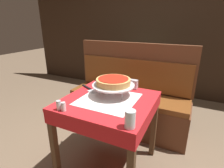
{
  "coord_description": "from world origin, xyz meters",
  "views": [
    {
      "loc": [
        0.63,
        -1.23,
        1.37
      ],
      "look_at": [
        0.0,
        0.07,
        0.85
      ],
      "focal_mm": 28.0,
      "sensor_mm": 36.0,
      "label": 1
    }
  ],
  "objects": [
    {
      "name": "deep_dish_pizza",
      "position": [
        0.0,
        0.1,
        0.87
      ],
      "size": [
        0.31,
        0.31,
        0.06
      ],
      "color": "tan",
      "rests_on": "pizza_pan_stand"
    },
    {
      "name": "pepper_shaker",
      "position": [
        -0.21,
        -0.34,
        0.77
      ],
      "size": [
        0.04,
        0.04,
        0.07
      ],
      "color": "silver",
      "rests_on": "dining_table_front"
    },
    {
      "name": "pizza_server",
      "position": [
        -0.27,
        0.12,
        0.74
      ],
      "size": [
        0.26,
        0.16,
        0.01
      ],
      "color": "#BCBCC1",
      "rests_on": "dining_table_front"
    },
    {
      "name": "ground_plane",
      "position": [
        0.0,
        0.0,
        0.0
      ],
      "size": [
        14.0,
        14.0,
        0.0
      ],
      "primitive_type": "plane",
      "color": "brown"
    },
    {
      "name": "pizza_pan_stand",
      "position": [
        0.0,
        0.1,
        0.83
      ],
      "size": [
        0.38,
        0.38,
        0.1
      ],
      "color": "#ADADB2",
      "rests_on": "dining_table_front"
    },
    {
      "name": "condiment_caddy",
      "position": [
        -0.18,
        1.61,
        0.77
      ],
      "size": [
        0.13,
        0.13,
        0.16
      ],
      "color": "black",
      "rests_on": "dining_table_rear"
    },
    {
      "name": "salt_shaker",
      "position": [
        -0.25,
        -0.34,
        0.77
      ],
      "size": [
        0.04,
        0.04,
        0.07
      ],
      "color": "silver",
      "rests_on": "dining_table_front"
    },
    {
      "name": "dining_table_front",
      "position": [
        0.0,
        0.0,
        0.64
      ],
      "size": [
        0.76,
        0.76,
        0.73
      ],
      "color": "red",
      "rests_on": "ground_plane"
    },
    {
      "name": "booth_bench",
      "position": [
        -0.09,
        0.75,
        0.34
      ],
      "size": [
        1.53,
        0.45,
        1.12
      ],
      "color": "brown",
      "rests_on": "ground_plane"
    },
    {
      "name": "back_wall_panel",
      "position": [
        0.0,
        2.17,
        1.2
      ],
      "size": [
        6.0,
        0.04,
        2.4
      ],
      "primitive_type": "cube",
      "color": "black",
      "rests_on": "ground_plane"
    },
    {
      "name": "dining_table_rear",
      "position": [
        -0.27,
        1.69,
        0.62
      ],
      "size": [
        0.66,
        0.66,
        0.74
      ],
      "color": "#1E6B33",
      "rests_on": "ground_plane"
    },
    {
      "name": "water_glass_near",
      "position": [
        0.32,
        -0.33,
        0.79
      ],
      "size": [
        0.07,
        0.07,
        0.12
      ],
      "color": "silver",
      "rests_on": "dining_table_front"
    },
    {
      "name": "napkin_holder",
      "position": [
        0.1,
        0.34,
        0.78
      ],
      "size": [
        0.1,
        0.05,
        0.09
      ],
      "color": "#B2B2B7",
      "rests_on": "dining_table_front"
    }
  ]
}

